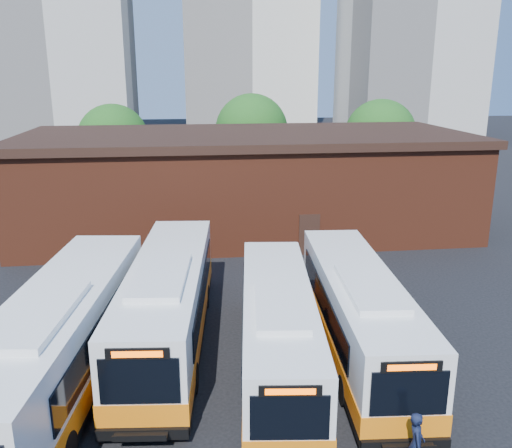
{
  "coord_description": "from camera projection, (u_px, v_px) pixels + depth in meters",
  "views": [
    {
      "loc": [
        -3.64,
        -15.04,
        10.15
      ],
      "look_at": [
        -0.92,
        7.04,
        3.9
      ],
      "focal_mm": 38.0,
      "sensor_mm": 36.0,
      "label": 1
    }
  ],
  "objects": [
    {
      "name": "ground",
      "position": [
        311.0,
        397.0,
        17.55
      ],
      "size": [
        220.0,
        220.0,
        0.0
      ],
      "primitive_type": "plane",
      "color": "black"
    },
    {
      "name": "bus_west",
      "position": [
        61.0,
        347.0,
        17.38
      ],
      "size": [
        4.27,
        13.59,
        3.65
      ],
      "rotation": [
        0.0,
        0.0,
        -0.12
      ],
      "color": "white",
      "rests_on": "ground"
    },
    {
      "name": "bus_midwest",
      "position": [
        168.0,
        306.0,
        20.65
      ],
      "size": [
        3.76,
        12.84,
        3.45
      ],
      "rotation": [
        0.0,
        0.0,
        -0.09
      ],
      "color": "white",
      "rests_on": "ground"
    },
    {
      "name": "bus_mideast",
      "position": [
        278.0,
        332.0,
        18.86
      ],
      "size": [
        3.58,
        11.69,
        3.14
      ],
      "rotation": [
        0.0,
        0.0,
        -0.11
      ],
      "color": "white",
      "rests_on": "ground"
    },
    {
      "name": "bus_east",
      "position": [
        358.0,
        316.0,
        19.97
      ],
      "size": [
        3.34,
        12.18,
        3.28
      ],
      "rotation": [
        0.0,
        0.0,
        -0.07
      ],
      "color": "white",
      "rests_on": "ground"
    },
    {
      "name": "transit_worker",
      "position": [
        416.0,
        444.0,
        14.0
      ],
      "size": [
        0.59,
        0.74,
        1.78
      ],
      "primitive_type": "imported",
      "rotation": [
        0.0,
        0.0,
        1.29
      ],
      "color": "black",
      "rests_on": "ground"
    },
    {
      "name": "depot_building",
      "position": [
        246.0,
        180.0,
        35.77
      ],
      "size": [
        28.6,
        12.6,
        6.4
      ],
      "color": "maroon",
      "rests_on": "ground"
    },
    {
      "name": "tree_west",
      "position": [
        113.0,
        140.0,
        45.69
      ],
      "size": [
        6.0,
        6.0,
        7.65
      ],
      "color": "#382314",
      "rests_on": "ground"
    },
    {
      "name": "tree_mid",
      "position": [
        252.0,
        130.0,
        48.9
      ],
      "size": [
        6.56,
        6.56,
        8.36
      ],
      "color": "#382314",
      "rests_on": "ground"
    },
    {
      "name": "tree_east",
      "position": [
        380.0,
        135.0,
        47.39
      ],
      "size": [
        6.24,
        6.24,
        7.96
      ],
      "color": "#382314",
      "rests_on": "ground"
    }
  ]
}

